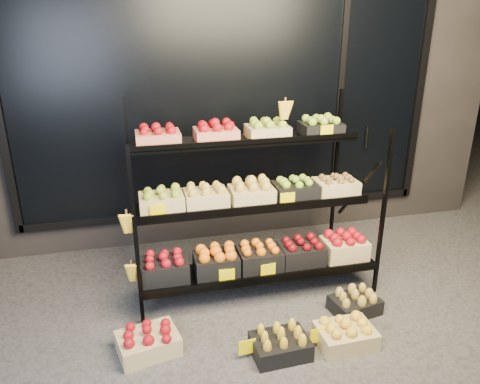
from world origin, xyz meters
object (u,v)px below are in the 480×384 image
object	(u,v)px
floor_crate_left	(148,340)
floor_crate_midright	(346,333)
floor_crate_midleft	(280,343)
display_rack	(251,204)

from	to	relation	value
floor_crate_left	floor_crate_midright	xyz separation A→B (m)	(1.45, -0.27, -0.00)
floor_crate_left	floor_crate_midleft	distance (m)	0.97
display_rack	floor_crate_midright	size ratio (longest dim) A/B	5.09
floor_crate_left	floor_crate_midleft	bearing A→B (deg)	-27.66
display_rack	floor_crate_left	size ratio (longest dim) A/B	4.45
floor_crate_midleft	floor_crate_left	bearing A→B (deg)	162.24
floor_crate_midleft	floor_crate_midright	bearing A→B (deg)	-3.61
display_rack	floor_crate_midleft	distance (m)	1.23
floor_crate_left	floor_crate_midleft	xyz separation A→B (m)	(0.94, -0.26, -0.00)
floor_crate_left	floor_crate_midright	distance (m)	1.48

